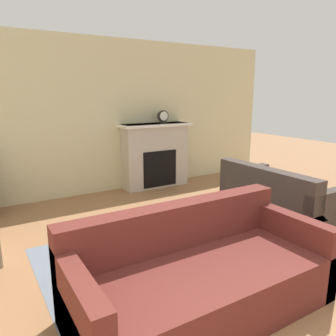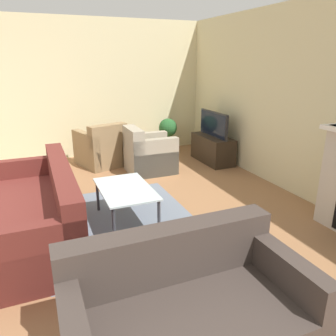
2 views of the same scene
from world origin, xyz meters
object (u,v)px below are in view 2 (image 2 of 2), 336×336
Objects in this scene: armchair_accent at (148,156)px; coffee_table at (125,191)px; tv at (214,124)px; potted_plant at (168,132)px; couch_loveseat at (187,319)px; couch_sectional at (34,215)px; armchair_by_window at (101,150)px.

coffee_table is at bearing 152.68° from armchair_accent.
tv is 2.90m from coffee_table.
potted_plant is at bearing 148.35° from coffee_table.
couch_loveseat is 1.92× the size of armchair_accent.
tv reaches higher than potted_plant.
coffee_table is 3.28m from potted_plant.
armchair_accent is (-3.71, 1.03, 0.01)m from couch_loveseat.
tv is 1.44m from armchair_accent.
armchair_accent is (-1.68, 1.94, 0.02)m from couch_sectional.
potted_plant is (-1.00, -0.53, -0.32)m from tv.
armchair_by_window is 1.04× the size of coffee_table.
couch_loveseat is 2.04m from coffee_table.
armchair_by_window is (-2.41, 1.25, 0.02)m from couch_sectional.
couch_loveseat is (3.82, -2.40, -0.46)m from tv.
couch_loveseat is (2.03, 0.90, 0.01)m from couch_sectional.
couch_loveseat is 3.85m from armchair_accent.
armchair_by_window and armchair_accent have the same top height.
couch_loveseat and armchair_by_window have the same top height.
couch_sectional is at bearing 131.36° from armchair_accent.
armchair_by_window reaches higher than coffee_table.
armchair_accent reaches higher than coffee_table.
potted_plant reaches higher than coffee_table.
tv is at bearing 27.72° from potted_plant.
tv reaches higher than armchair_by_window.
tv is at bearing -84.71° from armchair_accent.
armchair_by_window is (-4.44, 0.35, 0.01)m from couch_loveseat.
couch_loveseat is 1.61× the size of coffee_table.
tv reaches higher than coffee_table.
potted_plant is at bearing -152.28° from tv.
couch_sectional is 2.20× the size of coffee_table.
armchair_accent is at bearing 74.43° from couch_loveseat.
armchair_accent is at bearing -36.91° from potted_plant.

